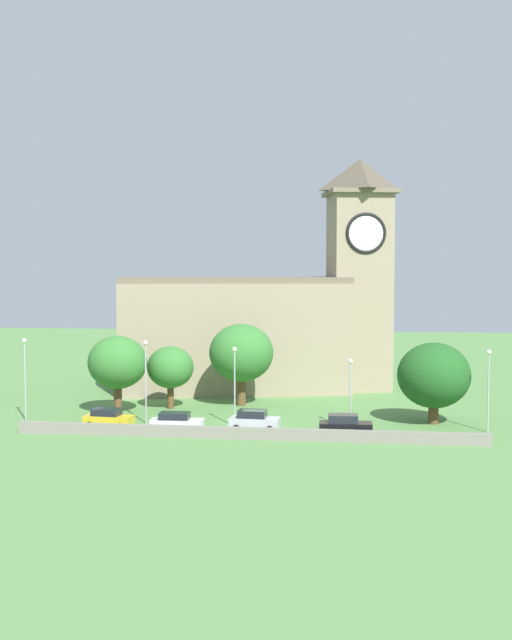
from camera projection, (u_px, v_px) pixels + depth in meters
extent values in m
plane|color=#517F42|center=(274.00, 400.00, 90.88)|extent=(200.00, 200.00, 0.00)
cube|color=gray|center=(234.00, 337.00, 97.63)|extent=(28.62, 16.66, 12.89)
cube|color=#675C4A|center=(234.00, 280.00, 97.19)|extent=(28.42, 15.81, 0.70)
cube|color=gray|center=(359.00, 293.00, 98.67)|extent=(8.24, 8.24, 23.39)
cube|color=#736753|center=(360.00, 193.00, 97.90)|extent=(9.55, 9.55, 0.50)
pyramid|color=brown|center=(360.00, 175.00, 97.76)|extent=(8.65, 8.65, 3.78)
cylinder|color=white|center=(366.00, 233.00, 94.75)|extent=(4.31, 1.10, 4.40)
torus|color=black|center=(366.00, 233.00, 94.75)|extent=(4.76, 1.46, 4.79)
cylinder|color=white|center=(388.00, 234.00, 98.54)|extent=(1.10, 4.31, 4.40)
torus|color=black|center=(388.00, 234.00, 98.54)|extent=(1.46, 4.76, 4.79)
cube|color=gray|center=(247.00, 433.00, 70.26)|extent=(41.00, 0.70, 1.00)
cube|color=gold|center=(109.00, 420.00, 75.36)|extent=(4.60, 2.27, 0.80)
cube|color=#1E232B|center=(107.00, 412.00, 75.37)|extent=(2.63, 1.86, 0.64)
cylinder|color=black|center=(128.00, 423.00, 75.95)|extent=(0.67, 0.39, 0.64)
cylinder|color=black|center=(120.00, 427.00, 74.14)|extent=(0.67, 0.39, 0.64)
cylinder|color=black|center=(98.00, 421.00, 76.64)|extent=(0.67, 0.39, 0.64)
cylinder|color=black|center=(89.00, 425.00, 74.83)|extent=(0.67, 0.39, 0.64)
cube|color=silver|center=(177.00, 423.00, 73.64)|extent=(4.81, 1.99, 0.78)
cube|color=#1E232B|center=(175.00, 416.00, 73.62)|extent=(2.71, 1.70, 0.62)
cylinder|color=black|center=(197.00, 426.00, 74.42)|extent=(0.64, 0.35, 0.63)
cylinder|color=black|center=(193.00, 430.00, 72.59)|extent=(0.64, 0.35, 0.63)
cylinder|color=black|center=(162.00, 425.00, 74.75)|extent=(0.64, 0.35, 0.63)
cylinder|color=black|center=(157.00, 429.00, 72.92)|extent=(0.64, 0.35, 0.63)
cube|color=silver|center=(255.00, 422.00, 73.77)|extent=(4.54, 2.06, 0.87)
cube|color=#1E232B|center=(252.00, 414.00, 73.76)|extent=(2.57, 1.75, 0.69)
cylinder|color=black|center=(273.00, 426.00, 74.44)|extent=(0.71, 0.37, 0.69)
cylinder|color=black|center=(270.00, 430.00, 72.61)|extent=(0.71, 0.37, 0.69)
cylinder|color=black|center=(240.00, 425.00, 74.99)|extent=(0.71, 0.37, 0.69)
cylinder|color=black|center=(236.00, 428.00, 73.16)|extent=(0.71, 0.37, 0.69)
cube|color=black|center=(346.00, 427.00, 71.49)|extent=(4.68, 2.13, 0.87)
cube|color=#1E232B|center=(343.00, 418.00, 71.46)|extent=(2.65, 1.81, 0.69)
cylinder|color=black|center=(363.00, 430.00, 72.34)|extent=(0.71, 0.38, 0.70)
cylinder|color=black|center=(364.00, 435.00, 70.42)|extent=(0.71, 0.38, 0.70)
cylinder|color=black|center=(328.00, 430.00, 72.62)|extent=(0.71, 0.38, 0.70)
cylinder|color=black|center=(328.00, 434.00, 70.70)|extent=(0.71, 0.38, 0.70)
cylinder|color=#9EA0A5|center=(25.00, 382.00, 78.89)|extent=(0.14, 0.14, 7.49)
sphere|color=#F4EFCC|center=(24.00, 341.00, 78.63)|extent=(0.44, 0.44, 0.44)
cylinder|color=#9EA0A5|center=(146.00, 384.00, 77.17)|extent=(0.14, 0.14, 7.43)
sphere|color=#F4EFCC|center=(145.00, 343.00, 76.91)|extent=(0.44, 0.44, 0.44)
cylinder|color=#9EA0A5|center=(235.00, 389.00, 75.67)|extent=(0.14, 0.14, 6.97)
sphere|color=#F4EFCC|center=(235.00, 349.00, 75.43)|extent=(0.44, 0.44, 0.44)
cylinder|color=#9EA0A5|center=(350.00, 396.00, 74.68)|extent=(0.14, 0.14, 5.98)
sphere|color=#F4EFCC|center=(351.00, 361.00, 74.47)|extent=(0.44, 0.44, 0.44)
cylinder|color=#9EA0A5|center=(488.00, 394.00, 73.00)|extent=(0.14, 0.14, 6.99)
sphere|color=#F4EFCC|center=(489.00, 352.00, 72.76)|extent=(0.44, 0.44, 0.44)
cylinder|color=brown|center=(118.00, 399.00, 82.63)|extent=(0.83, 0.83, 2.96)
ellipsoid|color=#33702D|center=(117.00, 362.00, 82.39)|extent=(5.96, 5.96, 5.36)
cylinder|color=brown|center=(241.00, 391.00, 87.32)|extent=(0.96, 0.96, 3.10)
ellipsoid|color=#33702D|center=(241.00, 353.00, 87.06)|extent=(6.84, 6.84, 6.15)
cylinder|color=brown|center=(433.00, 413.00, 77.15)|extent=(0.96, 0.96, 2.03)
ellipsoid|color=#1E511E|center=(434.00, 375.00, 76.92)|extent=(6.86, 6.86, 6.17)
cylinder|color=brown|center=(171.00, 397.00, 85.49)|extent=(0.68, 0.68, 2.52)
ellipsoid|color=#33702D|center=(170.00, 367.00, 85.29)|extent=(4.86, 4.86, 4.37)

